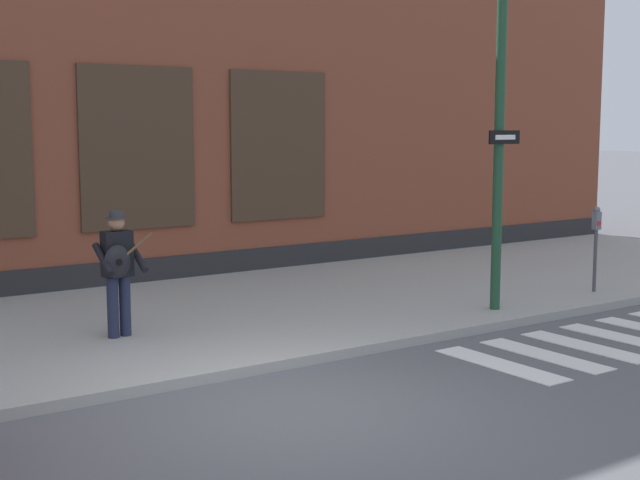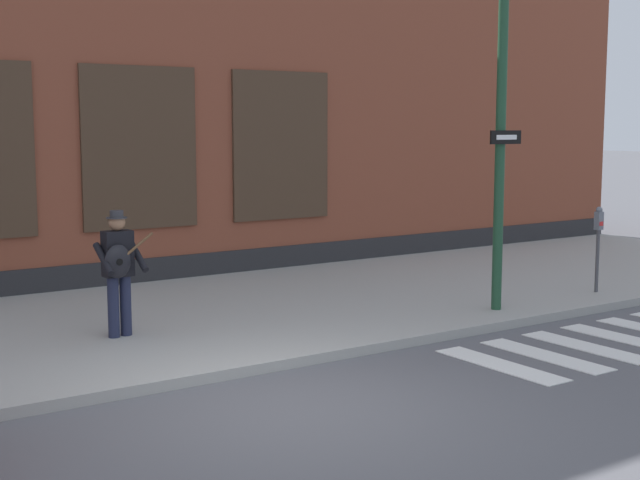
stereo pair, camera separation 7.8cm
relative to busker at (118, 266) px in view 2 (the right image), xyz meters
name	(u,v)px [view 2 (the right image)]	position (x,y,z in m)	size (l,w,h in m)	color
ground_plane	(288,408)	(0.45, -3.43, -1.08)	(160.00, 160.00, 0.00)	#56565B
sidewalk	(131,326)	(0.45, 0.76, -1.01)	(28.00, 5.93, 0.13)	#9E9E99
building_backdrop	(19,63)	(0.45, 5.72, 2.96)	(28.00, 4.06, 8.08)	brown
crosswalk	(625,339)	(5.86, -3.51, -1.07)	(5.20, 1.90, 0.01)	silver
busker	(118,266)	(0.00, 0.00, 0.00)	(0.71, 0.53, 1.67)	#1E233D
traffic_light	(554,61)	(5.36, -2.53, 2.70)	(0.60, 2.74, 5.31)	#1E472D
parking_meter	(598,236)	(7.81, -1.46, 0.00)	(0.13, 0.11, 1.44)	#47474C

